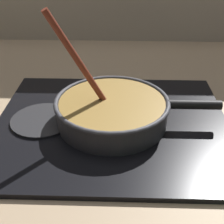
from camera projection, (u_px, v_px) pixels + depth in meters
name	position (u px, v px, depth m)	size (l,w,h in m)	color
ground	(47.00, 171.00, 0.65)	(2.40, 1.60, 0.04)	#9E8466
hob_plate	(112.00, 124.00, 0.75)	(0.56, 0.48, 0.01)	black
burner_ring	(112.00, 121.00, 0.75)	(0.19, 0.19, 0.01)	#592D0C
spare_burner	(43.00, 120.00, 0.75)	(0.15, 0.15, 0.01)	#262628
cooking_pan	(112.00, 110.00, 0.73)	(0.39, 0.27, 0.28)	#38383D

